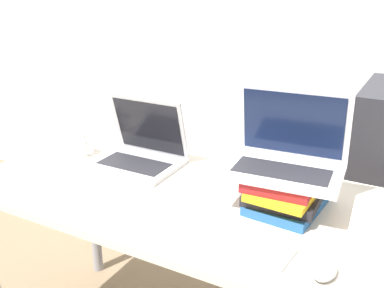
{
  "coord_description": "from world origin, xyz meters",
  "views": [
    {
      "loc": [
        0.68,
        -0.84,
        1.45
      ],
      "look_at": [
        0.02,
        0.36,
        0.93
      ],
      "focal_mm": 42.0,
      "sensor_mm": 36.0,
      "label": 1
    }
  ],
  "objects": [
    {
      "name": "wireless_keyboard",
      "position": [
        0.29,
        0.15,
        0.76
      ],
      "size": [
        0.29,
        0.13,
        0.01
      ],
      "color": "silver",
      "rests_on": "desk"
    },
    {
      "name": "mouse",
      "position": [
        0.52,
        0.13,
        0.77
      ],
      "size": [
        0.06,
        0.1,
        0.03
      ],
      "color": "#B2B2B7",
      "rests_on": "desk"
    },
    {
      "name": "laptop_on_books",
      "position": [
        0.31,
        0.44,
        0.92
      ],
      "size": [
        0.37,
        0.27,
        0.25
      ],
      "color": "silver",
      "rests_on": "book_stack"
    },
    {
      "name": "desk",
      "position": [
        0.0,
        0.36,
        0.67
      ],
      "size": [
        1.53,
        0.72,
        0.75
      ],
      "color": "beige",
      "rests_on": "ground_plane"
    },
    {
      "name": "book_stack",
      "position": [
        0.32,
        0.42,
        0.81
      ],
      "size": [
        0.24,
        0.29,
        0.12
      ],
      "color": "#235693",
      "rests_on": "desk"
    },
    {
      "name": "laptop_left",
      "position": [
        -0.28,
        0.49,
        0.81
      ],
      "size": [
        0.33,
        0.25,
        0.26
      ],
      "color": "#B2B2B7",
      "rests_on": "desk"
    },
    {
      "name": "mug",
      "position": [
        -0.55,
        0.44,
        0.8
      ],
      "size": [
        0.12,
        0.07,
        0.1
      ],
      "color": "white",
      "rests_on": "desk"
    }
  ]
}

